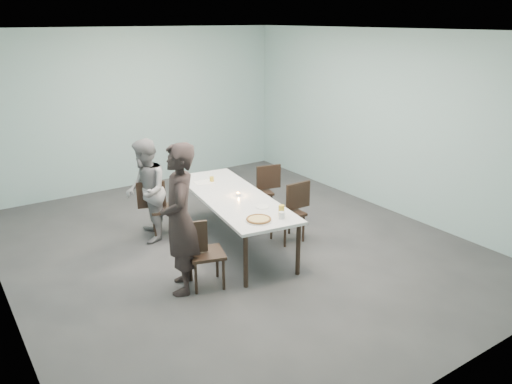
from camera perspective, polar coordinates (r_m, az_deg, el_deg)
ground at (r=7.35m, az=-2.57°, el=-6.12°), size 7.00×7.00×0.00m
room_shell at (r=6.73m, az=-2.83°, el=9.64°), size 6.02×7.02×3.01m
table at (r=7.15m, az=-2.63°, el=-0.84°), size 1.26×2.70×0.75m
chair_near_left at (r=6.12m, az=-6.46°, el=-6.52°), size 0.65×0.52×0.87m
chair_far_left at (r=7.62m, az=-10.99°, el=-1.43°), size 0.65×0.53×0.87m
chair_near_right at (r=7.38m, az=4.13°, el=-1.80°), size 0.61×0.42×0.87m
chair_far_right at (r=8.24m, az=0.74°, el=0.52°), size 0.65×0.50×0.87m
diner_near at (r=5.92m, az=-8.71°, el=-3.11°), size 0.68×0.79×1.84m
diner_far at (r=7.44m, az=-12.46°, el=0.12°), size 0.79×0.89×1.53m
pizza at (r=6.24m, az=0.31°, el=-3.15°), size 0.34×0.34×0.04m
side_plate at (r=6.69m, az=0.71°, el=-1.70°), size 0.18×0.18×0.01m
beer_glass at (r=6.37m, az=2.92°, el=-2.16°), size 0.08×0.08×0.15m
water_tumbler at (r=6.31m, az=2.96°, el=-2.68°), size 0.08×0.08×0.09m
tealight at (r=7.11m, az=-2.04°, el=-0.28°), size 0.06×0.06×0.05m
amber_tumbler at (r=7.75m, az=-5.07°, el=1.47°), size 0.07×0.07×0.08m
menu at (r=7.73m, az=-5.93°, el=1.11°), size 0.33×0.26×0.01m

